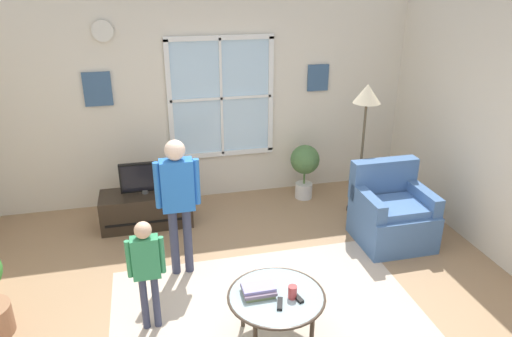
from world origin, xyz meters
TOP-DOWN VIEW (x-y plane):
  - ground_plane at (0.00, 0.00)m, footprint 5.85×5.82m
  - back_wall at (0.00, 2.67)m, footprint 5.25×0.17m
  - area_rug at (0.13, 0.11)m, footprint 2.70×1.85m
  - tv_stand at (-0.86, 1.98)m, footprint 1.05×0.46m
  - television at (-0.86, 1.98)m, footprint 0.54×0.08m
  - armchair at (1.77, 0.98)m, footprint 0.76×0.74m
  - coffee_table at (0.11, -0.24)m, footprint 0.78×0.78m
  - book_stack at (-0.03, -0.19)m, footprint 0.26×0.20m
  - cup at (0.22, -0.30)m, footprint 0.07×0.07m
  - remote_near_books at (0.10, -0.36)m, footprint 0.08×0.15m
  - remote_near_cup at (0.25, -0.31)m, footprint 0.08×0.15m
  - person_blue_shirt at (-0.54, 0.90)m, footprint 0.42×0.19m
  - person_green_shirt at (-0.87, 0.16)m, footprint 0.30×0.14m
  - potted_plant_by_window at (1.19, 2.24)m, footprint 0.38×0.38m
  - floor_lamp at (1.73, 1.72)m, footprint 0.32×0.32m

SIDE VIEW (x-z plane):
  - ground_plane at x=0.00m, z-range -0.02..0.00m
  - area_rug at x=0.13m, z-range 0.00..0.01m
  - tv_stand at x=-0.86m, z-range 0.00..0.41m
  - armchair at x=1.77m, z-range -0.11..0.76m
  - coffee_table at x=0.11m, z-range 0.19..0.64m
  - remote_near_books at x=0.10m, z-range 0.44..0.47m
  - remote_near_cup at x=0.25m, z-range 0.44..0.47m
  - potted_plant_by_window at x=1.19m, z-range 0.11..0.84m
  - book_stack at x=-0.03m, z-range 0.44..0.52m
  - cup at x=0.22m, z-range 0.44..0.55m
  - television at x=-0.86m, z-range 0.42..0.80m
  - person_green_shirt at x=-0.87m, z-range 0.13..1.13m
  - person_blue_shirt at x=-0.54m, z-range 0.18..1.58m
  - back_wall at x=0.00m, z-range 0.00..2.69m
  - floor_lamp at x=1.73m, z-range 0.54..2.15m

